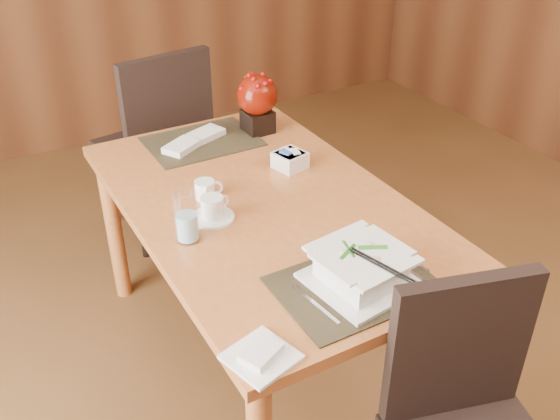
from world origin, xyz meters
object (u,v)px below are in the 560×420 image
water_glass (186,216)px  bread_plate (261,357)px  soup_setting (361,269)px  berry_decor (257,100)px  creamer_jug (205,190)px  coffee_cup (212,210)px  sugar_caddy (290,160)px  dining_table (265,224)px  far_chair (160,137)px

water_glass → bread_plate: (-0.04, -0.58, -0.08)m
soup_setting → berry_decor: bearing=70.5°
creamer_jug → bread_plate: (-0.20, -0.79, -0.03)m
water_glass → bread_plate: water_glass is taller
water_glass → soup_setting: bearing=-52.8°
coffee_cup → water_glass: 0.15m
soup_setting → creamer_jug: soup_setting is taller
sugar_caddy → bread_plate: sugar_caddy is taller
dining_table → bread_plate: bread_plate is taller
creamer_jug → berry_decor: 0.60m
dining_table → sugar_caddy: bearing=39.9°
berry_decor → far_chair: size_ratio=0.25×
creamer_jug → water_glass: bearing=-109.8°
soup_setting → berry_decor: size_ratio=1.21×
water_glass → far_chair: size_ratio=0.17×
coffee_cup → bread_plate: (-0.16, -0.65, -0.03)m
coffee_cup → far_chair: (0.18, 1.07, -0.21)m
creamer_jug → bread_plate: 0.82m
berry_decor → bread_plate: 1.36m
water_glass → berry_decor: berry_decor is taller
dining_table → berry_decor: berry_decor is taller
soup_setting → bread_plate: 0.41m
dining_table → coffee_cup: bearing=-175.1°
dining_table → far_chair: size_ratio=1.48×
bread_plate → far_chair: 1.77m
dining_table → soup_setting: bearing=-88.1°
far_chair → soup_setting: bearing=83.4°
sugar_caddy → soup_setting: bearing=-104.5°
water_glass → bread_plate: 0.58m
berry_decor → dining_table: bearing=-115.5°
dining_table → coffee_cup: (-0.21, -0.02, 0.13)m
soup_setting → sugar_caddy: bearing=68.3°
sugar_caddy → far_chair: (-0.23, 0.88, -0.21)m
bread_plate → berry_decor: bearing=62.6°
coffee_cup → far_chair: far_chair is taller
creamer_jug → far_chair: size_ratio=0.09×
water_glass → far_chair: bearing=75.1°
coffee_cup → water_glass: bearing=-147.6°
berry_decor → sugar_caddy: bearing=-97.6°
coffee_cup → creamer_jug: bearing=76.7°
far_chair → dining_table: bearing=83.2°
water_glass → sugar_caddy: size_ratio=1.64×
soup_setting → dining_table: bearing=84.7°
coffee_cup → berry_decor: size_ratio=0.57×
dining_table → coffee_cup: coffee_cup is taller
coffee_cup → dining_table: bearing=4.9°
coffee_cup → sugar_caddy: (0.41, 0.19, -0.00)m
soup_setting → creamer_jug: bearing=98.8°
dining_table → water_glass: bearing=-163.9°
dining_table → bread_plate: (-0.37, -0.67, 0.10)m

